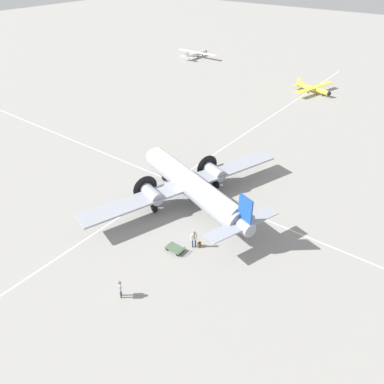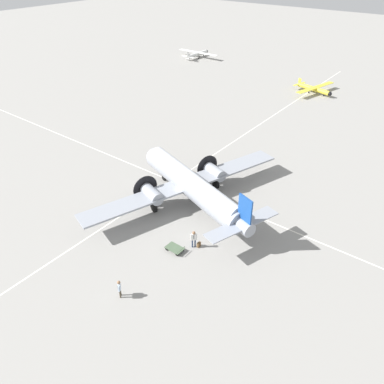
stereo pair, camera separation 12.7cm
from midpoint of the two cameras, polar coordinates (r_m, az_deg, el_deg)
name	(u,v)px [view 1 (the left image)]	position (r m, az deg, el deg)	size (l,w,h in m)	color
ground_plane	(192,204)	(40.18, -0.09, -1.86)	(300.00, 300.00, 0.00)	gray
apron_line_eastwest	(160,190)	(42.61, -5.00, 0.29)	(120.00, 0.16, 0.01)	silver
apron_line_northsouth	(204,195)	(41.72, 1.83, -0.39)	(0.16, 120.00, 0.01)	silver
airliner_main	(190,183)	(39.09, -0.41, 1.32)	(23.10, 17.83, 5.50)	#9399A3
crew_foreground	(120,287)	(30.50, -11.04, -14.07)	(0.46, 0.42, 1.70)	#473D2D
passenger_boarding	(194,238)	(34.11, 0.20, -6.96)	(0.46, 0.48, 1.82)	navy
suitcase_near_door	(199,244)	(34.73, 0.98, -8.00)	(0.43, 0.20, 0.52)	brown
baggage_cart	(175,248)	(34.33, -2.70, -8.57)	(1.08, 1.62, 0.56)	#4C6047
light_aircraft_distant	(314,89)	(75.94, 18.02, 14.74)	(10.12, 7.69, 1.97)	yellow
light_aircraft_taxiing	(197,54)	(97.97, 0.69, 20.29)	(8.25, 11.15, 2.12)	white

